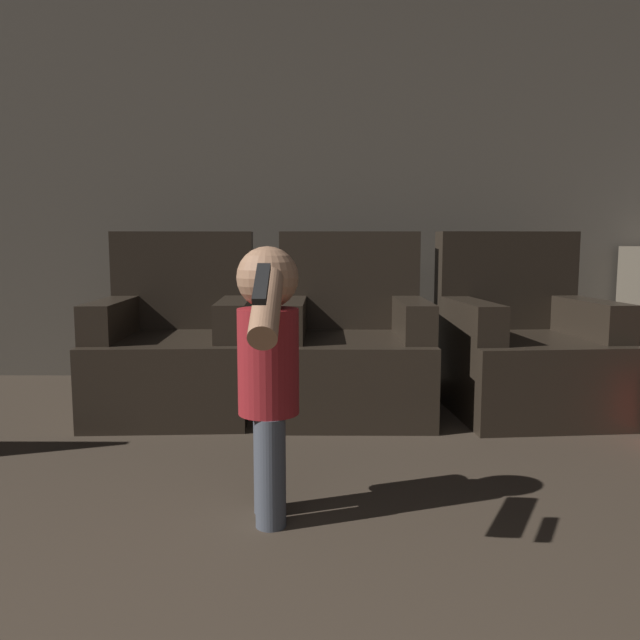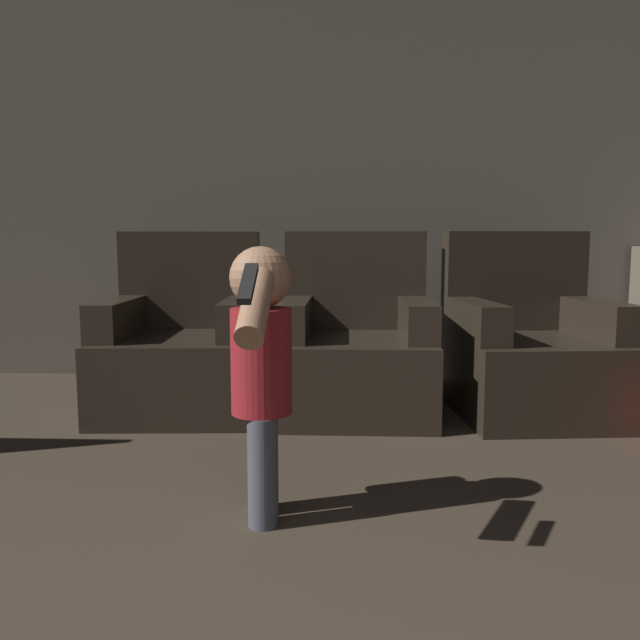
% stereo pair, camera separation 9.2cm
% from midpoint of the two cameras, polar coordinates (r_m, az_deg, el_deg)
% --- Properties ---
extents(wall_back, '(8.40, 0.05, 2.60)m').
position_cam_midpoint_polar(wall_back, '(4.36, -2.03, 11.89)').
color(wall_back, '#51493F').
rests_on(wall_back, ground_plane).
extents(armchair_left, '(0.87, 0.91, 1.00)m').
position_cam_midpoint_polar(armchair_left, '(3.58, -13.69, -2.71)').
color(armchair_left, black).
rests_on(armchair_left, ground_plane).
extents(armchair_middle, '(0.83, 0.87, 1.00)m').
position_cam_midpoint_polar(armchair_middle, '(3.48, 2.04, -2.81)').
color(armchair_middle, black).
rests_on(armchair_middle, ground_plane).
extents(armchair_right, '(0.90, 0.94, 1.00)m').
position_cam_midpoint_polar(armchair_right, '(3.63, 17.40, -2.70)').
color(armchair_right, black).
rests_on(armchair_right, ground_plane).
extents(person_toddler, '(0.20, 0.62, 0.91)m').
position_cam_midpoint_polar(person_toddler, '(2.05, -6.06, -3.82)').
color(person_toddler, '#474C56').
rests_on(person_toddler, ground_plane).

